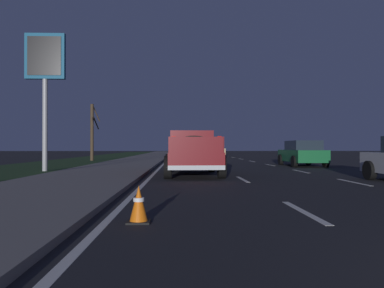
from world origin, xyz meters
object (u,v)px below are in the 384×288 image
(traffic_cone_near, at_px, (139,204))
(sedan_green, at_px, (302,153))
(sedan_tan, at_px, (216,150))
(pickup_truck, at_px, (192,151))
(bare_tree_far, at_px, (92,131))
(gas_price_sign, at_px, (45,68))

(traffic_cone_near, bearing_deg, sedan_green, -25.84)
(sedan_tan, bearing_deg, pickup_truck, 172.54)
(sedan_green, height_order, traffic_cone_near, sedan_green)
(sedan_tan, height_order, bare_tree_far, bare_tree_far)
(sedan_tan, distance_m, gas_price_sign, 27.51)
(pickup_truck, xyz_separation_m, sedan_green, (6.73, -6.89, -0.20))
(pickup_truck, relative_size, traffic_cone_near, 9.43)
(traffic_cone_near, bearing_deg, gas_price_sign, 25.60)
(sedan_tan, bearing_deg, bare_tree_far, 134.93)
(sedan_green, xyz_separation_m, traffic_cone_near, (-16.56, 8.02, -0.50))
(pickup_truck, distance_m, traffic_cone_near, 9.92)
(sedan_green, bearing_deg, traffic_cone_near, 154.16)
(bare_tree_far, height_order, traffic_cone_near, bare_tree_far)
(sedan_green, bearing_deg, sedan_tan, 8.99)
(sedan_tan, relative_size, bare_tree_far, 0.91)
(pickup_truck, height_order, sedan_tan, pickup_truck)
(gas_price_sign, height_order, traffic_cone_near, gas_price_sign)
(sedan_tan, distance_m, traffic_cone_near, 37.63)
(gas_price_sign, bearing_deg, sedan_tan, -23.01)
(sedan_green, xyz_separation_m, bare_tree_far, (9.25, 14.84, 1.73))
(sedan_green, bearing_deg, pickup_truck, 134.32)
(sedan_green, distance_m, traffic_cone_near, 18.41)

